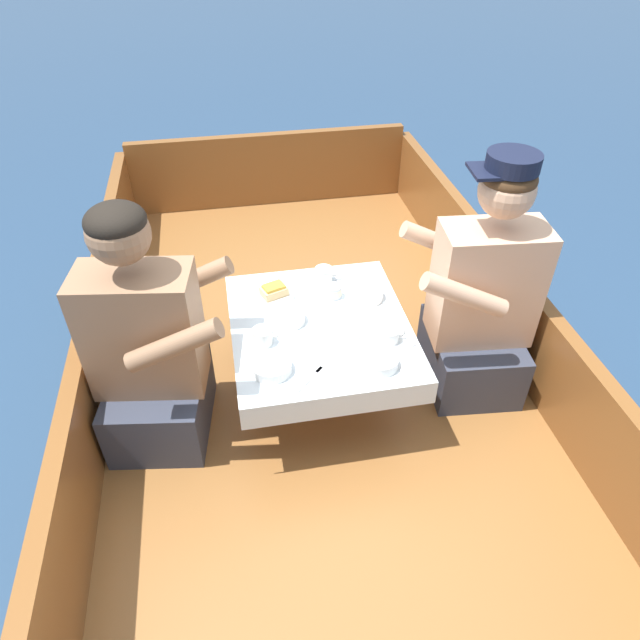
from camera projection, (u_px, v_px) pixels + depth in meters
The scene contains 23 objects.
ground_plane at pixel (320, 441), 2.70m from camera, with size 60.00×60.00×0.00m, color navy.
boat_deck at pixel (320, 417), 2.59m from camera, with size 1.89×3.69×0.34m, color brown.
gunwale_port at pixel (91, 386), 2.23m from camera, with size 0.06×3.69×0.41m, color brown.
gunwale_starboard at pixel (526, 331), 2.49m from camera, with size 0.06×3.69×0.41m, color brown.
bow_coaming at pixel (269, 169), 3.73m from camera, with size 1.77×0.06×0.47m, color brown.
cockpit_table at pixel (320, 331), 2.29m from camera, with size 0.70×0.80×0.37m.
person_port at pixel (150, 352), 2.09m from camera, with size 0.56×0.51×1.00m.
person_starboard at pixel (481, 302), 2.29m from camera, with size 0.55×0.48×1.05m.
plate_sandwich at pixel (274, 296), 2.40m from camera, with size 0.17×0.17×0.01m.
plate_bread at pixel (338, 336), 2.20m from camera, with size 0.16×0.16×0.01m.
sandwich at pixel (274, 290), 2.38m from camera, with size 0.12×0.10×0.05m.
bowl_port_near at pixel (366, 293), 2.38m from camera, with size 0.14×0.14×0.04m.
bowl_starboard_near at pixel (288, 317), 2.26m from camera, with size 0.13×0.13×0.04m.
bowl_center_far at pixel (271, 366), 2.04m from camera, with size 0.15×0.15×0.04m.
bowl_port_far at pixel (381, 361), 2.06m from camera, with size 0.13×0.13×0.04m.
coffee_cup_port at pixel (390, 335), 2.17m from camera, with size 0.10×0.07×0.05m.
coffee_cup_starboard at pixel (324, 275), 2.47m from camera, with size 0.10×0.08×0.07m.
coffee_cup_center at pixel (263, 336), 2.15m from camera, with size 0.10×0.08×0.06m.
tin_can at pixel (334, 291), 2.39m from camera, with size 0.07×0.07×0.05m.
utensil_knife_starboard at pixel (346, 273), 2.54m from camera, with size 0.13×0.13×0.00m.
utensil_spoon_center at pixel (247, 282), 2.48m from camera, with size 0.07×0.17×0.01m.
utensil_fork_port at pixel (311, 378), 2.02m from camera, with size 0.14×0.13×0.00m.
utensil_spoon_starboard at pixel (408, 352), 2.13m from camera, with size 0.10×0.15×0.01m.
Camera 1 is at (-0.32, -1.71, 2.14)m, focal length 32.00 mm.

